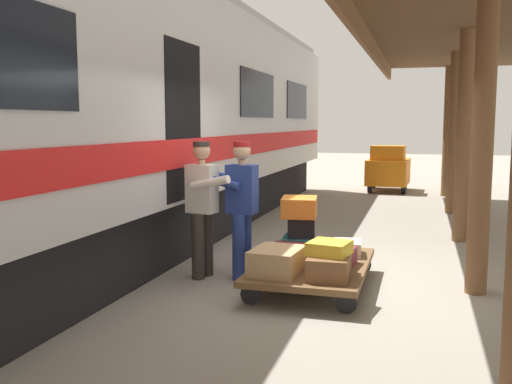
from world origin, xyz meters
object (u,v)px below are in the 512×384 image
at_px(luggage_cart, 312,267).
at_px(suitcase_yellow_case, 329,248).
at_px(suitcase_burgundy_valise, 337,257).
at_px(suitcase_cream_canvas, 343,248).
at_px(suitcase_teal_softside, 298,244).
at_px(baggage_tug, 388,169).
at_px(train_car, 81,113).
at_px(porter_in_overalls, 240,205).
at_px(suitcase_tan_vintage, 277,261).
at_px(suitcase_maroon_trunk, 288,254).
at_px(suitcase_brown_leather, 329,266).
at_px(suitcase_orange_carryall, 299,207).
at_px(suitcase_black_hardshell, 301,226).
at_px(porter_by_door, 203,204).

bearing_deg(luggage_cart, suitcase_yellow_case, 117.84).
bearing_deg(suitcase_burgundy_valise, suitcase_cream_canvas, -90.00).
relative_size(suitcase_teal_softside, baggage_tug, 0.29).
distance_m(train_car, porter_in_overalls, 2.56).
bearing_deg(porter_in_overalls, suitcase_cream_canvas, -162.92).
bearing_deg(porter_in_overalls, suitcase_burgundy_valise, 171.56).
xyz_separation_m(train_car, suitcase_tan_vintage, (-2.94, 0.86, -1.63)).
bearing_deg(suitcase_maroon_trunk, suitcase_brown_leather, 135.71).
bearing_deg(suitcase_tan_vintage, porter_in_overalls, -48.56).
bearing_deg(suitcase_tan_vintage, suitcase_teal_softside, -90.00).
distance_m(suitcase_cream_canvas, suitcase_burgundy_valise, 0.56).
height_order(suitcase_brown_leather, suitcase_orange_carryall, suitcase_orange_carryall).
bearing_deg(porter_in_overalls, suitcase_maroon_trunk, 164.45).
bearing_deg(suitcase_orange_carryall, luggage_cart, 115.34).
relative_size(suitcase_orange_carryall, baggage_tug, 0.31).
relative_size(suitcase_maroon_trunk, suitcase_orange_carryall, 0.97).
distance_m(suitcase_burgundy_valise, baggage_tug, 10.06).
distance_m(luggage_cart, suitcase_black_hardshell, 0.74).
bearing_deg(suitcase_black_hardshell, suitcase_tan_vintage, 88.40).
distance_m(luggage_cart, suitcase_teal_softside, 0.64).
xyz_separation_m(train_car, porter_in_overalls, (-2.29, 0.11, -1.14)).
distance_m(suitcase_tan_vintage, porter_by_door, 1.36).
xyz_separation_m(luggage_cart, suitcase_tan_vintage, (0.29, 0.56, 0.18)).
xyz_separation_m(luggage_cart, suitcase_brown_leather, (-0.29, 0.56, 0.16)).
bearing_deg(train_car, suitcase_yellow_case, 166.64).
xyz_separation_m(suitcase_brown_leather, porter_by_door, (1.68, -0.63, 0.51)).
bearing_deg(suitcase_orange_carryall, suitcase_tan_vintage, 89.89).
bearing_deg(suitcase_brown_leather, suitcase_teal_softside, -62.87).
height_order(suitcase_teal_softside, suitcase_yellow_case, suitcase_yellow_case).
xyz_separation_m(luggage_cart, suitcase_black_hardshell, (0.25, -0.59, 0.37)).
xyz_separation_m(suitcase_burgundy_valise, porter_by_door, (1.68, -0.07, 0.54)).
distance_m(luggage_cart, suitcase_orange_carryall, 0.91).
xyz_separation_m(suitcase_orange_carryall, suitcase_yellow_case, (-0.57, 1.14, -0.26)).
relative_size(suitcase_burgundy_valise, suitcase_orange_carryall, 0.83).
relative_size(suitcase_tan_vintage, suitcase_orange_carryall, 1.17).
relative_size(suitcase_brown_leather, suitcase_black_hardshell, 1.46).
height_order(luggage_cart, suitcase_yellow_case, suitcase_yellow_case).
xyz_separation_m(suitcase_maroon_trunk, porter_in_overalls, (0.65, -0.18, 0.54)).
height_order(porter_in_overalls, porter_by_door, same).
height_order(suitcase_teal_softside, porter_by_door, porter_by_door).
distance_m(suitcase_black_hardshell, suitcase_orange_carryall, 0.25).
distance_m(suitcase_tan_vintage, suitcase_yellow_case, 0.60).
distance_m(suitcase_orange_carryall, porter_by_door, 1.23).
relative_size(suitcase_cream_canvas, suitcase_maroon_trunk, 0.86).
height_order(suitcase_yellow_case, porter_in_overalls, porter_in_overalls).
bearing_deg(suitcase_tan_vintage, suitcase_maroon_trunk, -90.00).
relative_size(luggage_cart, suitcase_brown_leather, 3.22).
relative_size(suitcase_burgundy_valise, suitcase_teal_softside, 0.87).
distance_m(suitcase_maroon_trunk, suitcase_yellow_case, 0.81).
bearing_deg(suitcase_maroon_trunk, suitcase_teal_softside, -90.00).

